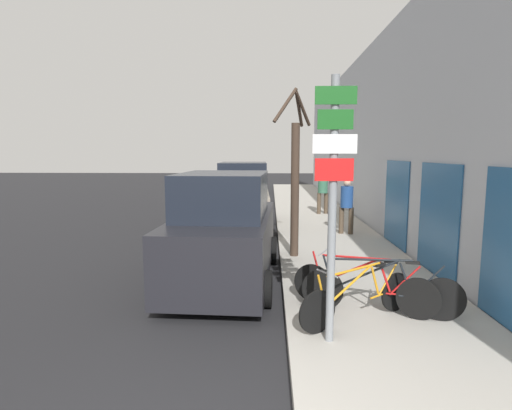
# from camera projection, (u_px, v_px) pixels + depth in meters

# --- Properties ---
(ground_plane) EXTENTS (80.00, 80.00, 0.00)m
(ground_plane) POSITION_uv_depth(u_px,v_px,m) (249.00, 230.00, 14.08)
(ground_plane) COLOR black
(sidewalk_curb) EXTENTS (3.20, 32.00, 0.15)m
(sidewalk_curb) POSITION_uv_depth(u_px,v_px,m) (314.00, 216.00, 16.76)
(sidewalk_curb) COLOR #ADA89E
(sidewalk_curb) RESTS_ON ground
(building_facade) EXTENTS (0.23, 32.00, 6.50)m
(building_facade) POSITION_uv_depth(u_px,v_px,m) (359.00, 140.00, 16.21)
(building_facade) COLOR #B2B7C1
(building_facade) RESTS_ON ground
(signpost) EXTENTS (0.56, 0.13, 3.52)m
(signpost) POSITION_uv_depth(u_px,v_px,m) (333.00, 198.00, 5.19)
(signpost) COLOR gray
(signpost) RESTS_ON sidewalk_curb
(bicycle_0) EXTENTS (1.91, 1.23, 0.87)m
(bicycle_0) POSITION_uv_depth(u_px,v_px,m) (359.00, 298.00, 6.02)
(bicycle_0) COLOR black
(bicycle_0) RESTS_ON sidewalk_curb
(bicycle_1) EXTENTS (2.43, 0.66, 0.93)m
(bicycle_1) POSITION_uv_depth(u_px,v_px,m) (381.00, 291.00, 6.26)
(bicycle_1) COLOR black
(bicycle_1) RESTS_ON sidewalk_curb
(bicycle_2) EXTENTS (2.16, 1.00, 0.91)m
(bicycle_2) POSITION_uv_depth(u_px,v_px,m) (363.00, 287.00, 6.46)
(bicycle_2) COLOR black
(bicycle_2) RESTS_ON sidewalk_curb
(parked_car_0) EXTENTS (2.23, 4.59, 2.30)m
(parked_car_0) POSITION_uv_depth(u_px,v_px,m) (225.00, 233.00, 8.31)
(parked_car_0) COLOR black
(parked_car_0) RESTS_ON ground
(parked_car_1) EXTENTS (2.07, 4.60, 2.37)m
(parked_car_1) POSITION_uv_depth(u_px,v_px,m) (244.00, 200.00, 14.10)
(parked_car_1) COLOR gray
(parked_car_1) RESTS_ON ground
(pedestrian_near) EXTENTS (0.47, 0.40, 1.82)m
(pedestrian_near) POSITION_uv_depth(u_px,v_px,m) (323.00, 189.00, 16.72)
(pedestrian_near) COLOR #4C3D2D
(pedestrian_near) RESTS_ON sidewalk_curb
(pedestrian_far) EXTENTS (0.44, 0.39, 1.74)m
(pedestrian_far) POSITION_uv_depth(u_px,v_px,m) (347.00, 202.00, 12.55)
(pedestrian_far) COLOR #4C3D2D
(pedestrian_far) RESTS_ON sidewalk_curb
(street_tree) EXTENTS (1.01, 1.41, 4.08)m
(street_tree) POSITION_uv_depth(u_px,v_px,m) (295.00, 179.00, 9.76)
(street_tree) COLOR #3D2D23
(street_tree) RESTS_ON sidewalk_curb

